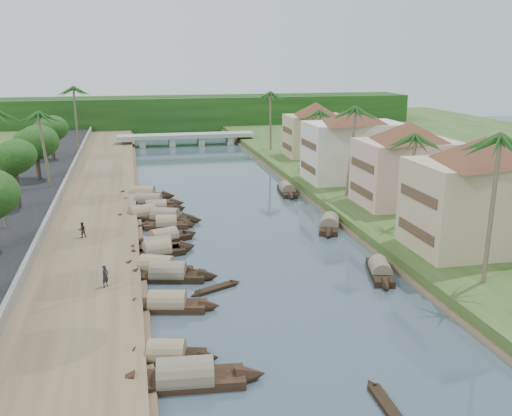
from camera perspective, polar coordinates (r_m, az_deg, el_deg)
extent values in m
plane|color=#374853|center=(50.62, 1.16, -6.06)|extent=(220.00, 220.00, 0.00)
cube|color=brown|center=(68.43, -16.04, -0.63)|extent=(10.00, 180.00, 0.80)
cube|color=#2B471C|center=(74.56, 11.83, 1.07)|extent=(16.00, 180.00, 1.20)
cube|color=black|center=(69.48, -23.05, -0.78)|extent=(8.00, 180.00, 1.40)
cube|color=slate|center=(68.62, -19.59, -0.06)|extent=(0.40, 180.00, 1.10)
cube|color=#14340E|center=(142.03, -7.94, 9.21)|extent=(120.00, 4.00, 8.00)
cube|color=#14340E|center=(146.99, -8.10, 9.40)|extent=(120.00, 4.00, 8.00)
cube|color=#14340E|center=(151.95, -8.25, 9.58)|extent=(120.00, 4.00, 8.00)
cube|color=#9A9A90|center=(119.51, -6.99, 7.18)|extent=(28.00, 4.00, 0.80)
cube|color=#9A9A90|center=(119.16, -11.31, 6.45)|extent=(1.20, 3.50, 1.80)
cube|color=#9A9A90|center=(119.42, -8.42, 6.59)|extent=(1.20, 3.50, 1.80)
cube|color=#9A9A90|center=(119.98, -5.54, 6.73)|extent=(1.20, 3.50, 1.80)
cube|color=#9A9A90|center=(120.83, -2.70, 6.84)|extent=(1.20, 3.50, 1.80)
cube|color=tan|center=(54.80, 21.41, 0.24)|extent=(12.00, 8.00, 8.00)
pyramid|color=brown|center=(53.81, 21.93, 5.49)|extent=(14.85, 14.85, 2.20)
cube|color=#513925|center=(52.26, 15.66, -2.24)|extent=(0.10, 6.40, 0.90)
cube|color=#513925|center=(51.43, 15.91, 1.17)|extent=(0.10, 6.40, 0.90)
cube|color=#D8A198|center=(68.78, 14.81, 3.44)|extent=(11.00, 8.00, 7.50)
pyramid|color=brown|center=(68.00, 15.08, 7.44)|extent=(14.11, 14.11, 2.20)
cube|color=#513925|center=(66.85, 10.45, 1.72)|extent=(0.10, 6.40, 0.90)
cube|color=#513925|center=(66.23, 10.58, 4.24)|extent=(0.10, 6.40, 0.90)
cube|color=beige|center=(80.84, 9.71, 5.59)|extent=(13.00, 8.00, 8.00)
pyramid|color=brown|center=(80.17, 9.87, 9.19)|extent=(15.59, 15.59, 2.20)
cube|color=#513925|center=(78.99, 5.22, 4.05)|extent=(0.10, 6.40, 0.90)
cube|color=#513925|center=(78.44, 5.28, 6.35)|extent=(0.10, 6.40, 0.90)
cube|color=tan|center=(99.82, 5.94, 7.22)|extent=(10.00, 7.00, 7.00)
pyramid|color=brown|center=(99.30, 6.01, 9.85)|extent=(12.62, 12.62, 2.20)
cube|color=#513925|center=(98.62, 3.11, 6.16)|extent=(0.10, 5.60, 0.90)
cube|color=#513925|center=(98.22, 3.13, 7.77)|extent=(0.10, 5.60, 0.90)
cube|color=black|center=(34.30, -7.06, -16.84)|extent=(6.96, 2.72, 0.70)
cone|color=black|center=(34.43, -0.50, -16.42)|extent=(2.11, 2.07, 2.12)
cone|color=black|center=(34.51, -13.63, -16.82)|extent=(2.11, 2.07, 2.12)
cylinder|color=gray|center=(34.10, -7.08, -16.29)|extent=(5.37, 2.66, 2.20)
cube|color=black|center=(36.66, -8.90, -14.65)|extent=(5.01, 2.82, 0.70)
cone|color=black|center=(36.23, -4.67, -14.74)|extent=(1.72, 1.82, 1.67)
cone|color=black|center=(37.19, -13.01, -14.27)|extent=(1.72, 1.82, 1.67)
cylinder|color=#9C8A63|center=(36.47, -8.92, -14.13)|extent=(3.94, 2.61, 1.76)
cube|color=black|center=(43.30, -8.83, -9.77)|extent=(5.96, 3.04, 0.70)
cone|color=black|center=(42.86, -4.59, -9.78)|extent=(1.96, 1.93, 1.78)
cone|color=black|center=(43.90, -12.97, -9.51)|extent=(1.96, 1.93, 1.78)
cylinder|color=#9C8A63|center=(43.14, -8.85, -9.31)|extent=(4.66, 2.80, 1.85)
cube|color=black|center=(48.71, -8.77, -6.86)|extent=(6.49, 3.37, 0.70)
cone|color=black|center=(48.22, -4.71, -6.86)|extent=(2.15, 2.15, 1.98)
cone|color=black|center=(49.38, -12.74, -6.66)|extent=(2.15, 2.15, 1.98)
cylinder|color=gray|center=(48.57, -8.79, -6.45)|extent=(5.09, 3.10, 2.06)
cube|color=black|center=(50.26, -9.87, -6.21)|extent=(6.18, 4.18, 0.70)
cone|color=black|center=(49.20, -6.30, -6.45)|extent=(2.28, 2.33, 1.98)
cone|color=black|center=(51.46, -13.28, -5.79)|extent=(2.28, 2.33, 1.98)
cylinder|color=#9C8A63|center=(50.13, -9.89, -5.80)|extent=(4.94, 3.70, 2.07)
cube|color=black|center=(54.38, -9.86, -4.54)|extent=(5.37, 3.03, 0.70)
cone|color=black|center=(55.10, -7.04, -4.07)|extent=(1.85, 2.05, 1.91)
cone|color=black|center=(53.74, -12.75, -4.85)|extent=(1.85, 2.05, 1.91)
cylinder|color=#9C8A63|center=(54.25, -9.88, -4.16)|extent=(4.22, 2.84, 2.03)
cube|color=black|center=(55.39, -9.78, -4.17)|extent=(5.43, 2.21, 0.70)
cone|color=black|center=(55.70, -6.75, -3.85)|extent=(1.65, 1.80, 1.89)
cone|color=black|center=(55.18, -12.85, -4.32)|extent=(1.65, 1.80, 1.89)
cylinder|color=gray|center=(55.26, -9.80, -3.80)|extent=(4.18, 2.21, 1.99)
cube|color=black|center=(58.14, -9.19, -3.21)|extent=(5.74, 3.69, 0.70)
cone|color=black|center=(59.41, -6.54, -2.62)|extent=(2.05, 2.04, 1.73)
cone|color=black|center=(56.95, -11.96, -3.65)|extent=(2.05, 2.04, 1.73)
cylinder|color=#9C8A63|center=(58.02, -9.21, -2.85)|extent=(4.57, 3.26, 1.80)
cube|color=black|center=(62.72, -8.93, -1.83)|extent=(4.78, 2.13, 0.70)
cone|color=black|center=(62.67, -6.58, -1.68)|extent=(1.50, 1.67, 1.71)
cone|color=black|center=(62.84, -11.29, -1.83)|extent=(1.50, 1.67, 1.71)
cylinder|color=#9C8A63|center=(62.61, -8.95, -1.49)|extent=(3.70, 2.11, 1.80)
cube|color=black|center=(65.41, -9.06, -1.12)|extent=(6.63, 4.30, 0.70)
cone|color=black|center=(64.27, -6.08, -1.23)|extent=(2.35, 2.30, 1.92)
cone|color=black|center=(66.67, -11.93, -0.88)|extent=(2.35, 2.30, 1.92)
cylinder|color=gray|center=(65.30, -9.07, -0.80)|extent=(5.27, 3.77, 1.98)
cube|color=black|center=(66.91, -11.26, -0.86)|extent=(6.34, 3.68, 0.70)
cone|color=black|center=(67.96, -8.60, -0.41)|extent=(2.19, 2.22, 1.97)
cone|color=black|center=(65.97, -14.02, -1.18)|extent=(2.19, 2.22, 1.97)
cylinder|color=#9C8A63|center=(66.81, -11.28, -0.54)|extent=(5.01, 3.33, 2.05)
cube|color=black|center=(69.43, -9.92, -0.21)|extent=(5.20, 1.94, 0.70)
cone|color=black|center=(69.47, -7.57, -0.03)|extent=(1.55, 1.64, 1.75)
cone|color=black|center=(69.46, -12.28, -0.26)|extent=(1.55, 1.64, 1.75)
cylinder|color=#9C8A63|center=(69.33, -9.94, 0.09)|extent=(3.99, 1.97, 1.83)
cube|color=black|center=(72.79, -10.69, 0.47)|extent=(6.97, 3.63, 0.70)
cone|color=black|center=(71.96, -7.81, 0.49)|extent=(2.28, 2.14, 1.90)
cone|color=black|center=(73.77, -13.51, 0.57)|extent=(2.28, 2.14, 1.90)
cylinder|color=gray|center=(72.70, -10.71, 0.76)|extent=(5.46, 3.27, 1.94)
cube|color=black|center=(76.45, -11.22, 1.15)|extent=(6.54, 3.61, 0.70)
cone|color=black|center=(75.66, -8.68, 1.18)|extent=(2.21, 2.23, 2.02)
cone|color=black|center=(77.35, -13.70, 1.23)|extent=(2.21, 2.23, 2.02)
cylinder|color=#9C8A63|center=(76.36, -11.23, 1.42)|extent=(5.14, 3.29, 2.10)
cube|color=black|center=(50.21, 12.28, -6.36)|extent=(3.15, 6.06, 0.70)
cone|color=black|center=(53.18, 11.75, -5.00)|extent=(1.88, 1.99, 1.68)
cone|color=black|center=(47.22, 12.90, -7.70)|extent=(1.88, 1.99, 1.68)
cylinder|color=gray|center=(50.08, 12.31, -5.95)|extent=(2.84, 4.75, 1.72)
cube|color=black|center=(62.38, 7.38, -1.86)|extent=(4.00, 6.28, 0.70)
cone|color=black|center=(65.55, 7.50, -0.95)|extent=(2.23, 2.24, 1.91)
cone|color=black|center=(59.18, 7.24, -2.72)|extent=(2.23, 2.24, 1.91)
cylinder|color=gray|center=(62.27, 7.39, -1.53)|extent=(3.55, 4.99, 1.98)
cube|color=black|center=(77.58, 3.13, 1.62)|extent=(2.50, 6.54, 0.70)
cone|color=black|center=(80.97, 2.73, 2.26)|extent=(1.83, 1.97, 1.85)
cone|color=black|center=(74.17, 3.57, 1.04)|extent=(1.83, 1.97, 1.85)
cylinder|color=gray|center=(77.49, 3.14, 1.89)|extent=(2.41, 5.05, 1.90)
cube|color=black|center=(33.04, 12.95, -18.72)|extent=(0.75, 3.82, 0.35)
cone|color=black|center=(34.67, 11.45, -16.86)|extent=(0.71, 0.96, 0.69)
cube|color=black|center=(46.31, -4.03, -8.05)|extent=(3.53, 2.28, 0.35)
cone|color=black|center=(47.37, -2.03, -7.47)|extent=(1.14, 1.10, 0.79)
cone|color=black|center=(45.30, -6.13, -8.64)|extent=(1.14, 1.10, 0.79)
cube|color=black|center=(66.35, -8.79, -0.97)|extent=(4.01, 1.56, 0.35)
cone|color=black|center=(66.93, -6.97, -0.76)|extent=(1.12, 0.97, 0.79)
cone|color=black|center=(65.84, -10.64, -1.18)|extent=(1.12, 0.97, 0.79)
cylinder|color=#6F5E4A|center=(46.25, 22.48, -0.25)|extent=(0.46, 0.36, 11.49)
sphere|color=#21531B|center=(45.22, 23.19, 6.50)|extent=(3.20, 3.20, 3.20)
cylinder|color=#6F5E4A|center=(59.95, 14.83, 2.67)|extent=(1.33, 0.36, 9.34)
sphere|color=#21531B|center=(59.19, 15.12, 6.91)|extent=(3.20, 3.20, 3.20)
cylinder|color=#6F5E4A|center=(71.27, 9.33, 5.56)|extent=(1.17, 0.36, 10.97)
sphere|color=#21531B|center=(70.61, 9.51, 9.78)|extent=(3.20, 3.20, 3.20)
cylinder|color=#6F5E4A|center=(87.35, 5.87, 6.73)|extent=(1.48, 0.36, 8.87)
sphere|color=#21531B|center=(86.84, 5.95, 9.51)|extent=(3.20, 3.20, 3.20)
cylinder|color=#6F5E4A|center=(79.03, -20.25, 5.47)|extent=(1.13, 0.36, 9.79)
sphere|color=#21531B|center=(78.45, -20.56, 8.85)|extent=(3.20, 3.20, 3.20)
cylinder|color=#6F5E4A|center=(105.53, 1.48, 8.68)|extent=(0.52, 0.36, 10.48)
sphere|color=#21531B|center=(105.09, 1.49, 11.40)|extent=(3.20, 3.20, 3.20)
cylinder|color=#6F5E4A|center=(107.04, -17.54, 8.43)|extent=(0.42, 0.36, 11.39)
sphere|color=#21531B|center=(106.61, -17.78, 11.35)|extent=(3.20, 3.20, 3.20)
cylinder|color=#423325|center=(69.58, -22.75, 1.55)|extent=(0.60, 0.60, 4.02)
ellipsoid|color=#14340E|center=(68.86, -23.08, 4.65)|extent=(4.46, 4.46, 3.67)
cylinder|color=#423325|center=(84.98, -20.94, 3.84)|extent=(0.60, 0.60, 3.50)
ellipsoid|color=#14340E|center=(84.45, -21.16, 6.06)|extent=(5.52, 5.52, 4.54)
cylinder|color=#423325|center=(100.90, -19.67, 5.57)|extent=(0.60, 0.60, 3.40)
ellipsoid|color=#14340E|center=(100.47, -19.84, 7.39)|extent=(5.01, 5.01, 4.12)
cylinder|color=#423325|center=(86.23, 11.90, 4.57)|extent=(0.60, 0.60, 3.62)
ellipsoid|color=#14340E|center=(85.68, 12.03, 6.84)|extent=(4.89, 4.89, 4.02)
imported|color=#232229|center=(45.98, -14.84, -6.59)|extent=(0.74, 0.76, 1.75)
imported|color=#2E2920|center=(58.69, -17.01, -2.09)|extent=(0.93, 0.84, 1.57)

